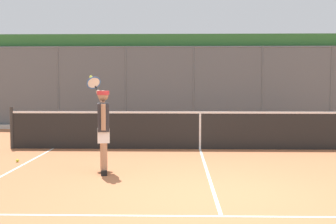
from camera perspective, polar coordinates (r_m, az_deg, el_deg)
ground_plane at (r=6.68m, az=6.17°, el=-10.88°), size 60.00×60.00×0.00m
court_line_markings at (r=5.50m, az=7.27°, el=-14.16°), size 7.57×10.03×0.01m
fence_backdrop at (r=16.35m, az=3.31°, el=4.01°), size 17.81×1.37×3.45m
tennis_net at (r=11.00m, az=4.24°, el=-2.35°), size 9.72×0.09×1.07m
tennis_player at (r=8.15m, az=-8.53°, el=-1.79°), size 0.64×1.27×1.84m
tennis_ball_near_net at (r=9.82m, az=-19.21°, el=-6.07°), size 0.07×0.07×0.07m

